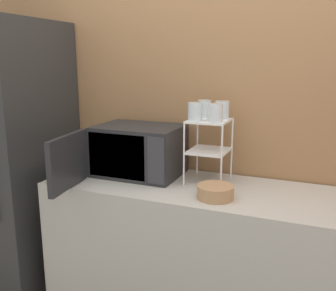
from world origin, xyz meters
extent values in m
cube|color=#9E7047|center=(0.00, 0.63, 1.30)|extent=(8.00, 0.06, 2.60)
cube|color=#B7B2A8|center=(0.00, 0.30, 0.47)|extent=(1.86, 0.59, 0.94)
cube|color=#262628|center=(-0.48, 0.39, 1.09)|extent=(0.50, 0.37, 0.30)
cube|color=#B7B2A8|center=(-0.54, 0.21, 1.09)|extent=(0.36, 0.01, 0.26)
cube|color=#333338|center=(-0.29, 0.20, 1.09)|extent=(0.10, 0.01, 0.26)
cube|color=#262628|center=(-0.72, 0.01, 1.09)|extent=(0.09, 0.39, 0.29)
cylinder|color=white|center=(-0.16, 0.30, 1.12)|extent=(0.01, 0.01, 0.36)
cylinder|color=white|center=(0.05, 0.30, 1.12)|extent=(0.01, 0.01, 0.36)
cylinder|color=white|center=(-0.16, 0.53, 1.12)|extent=(0.01, 0.01, 0.36)
cylinder|color=white|center=(0.05, 0.53, 1.12)|extent=(0.01, 0.01, 0.36)
cube|color=white|center=(-0.05, 0.41, 1.12)|extent=(0.21, 0.24, 0.01)
cube|color=white|center=(-0.05, 0.41, 1.29)|extent=(0.21, 0.24, 0.01)
cylinder|color=silver|center=(-0.12, 0.35, 1.34)|extent=(0.08, 0.08, 0.10)
cylinder|color=silver|center=(0.00, 0.48, 1.34)|extent=(0.08, 0.08, 0.10)
cylinder|color=silver|center=(0.00, 0.34, 1.34)|extent=(0.08, 0.08, 0.10)
cylinder|color=silver|center=(-0.11, 0.49, 1.34)|extent=(0.08, 0.08, 0.10)
cylinder|color=#AD7F56|center=(0.06, 0.16, 0.94)|extent=(0.10, 0.10, 0.01)
cylinder|color=#AD7F56|center=(0.06, 0.16, 0.97)|extent=(0.18, 0.18, 0.07)
cube|color=#2D2D2D|center=(-1.36, 0.26, 0.93)|extent=(0.60, 0.67, 1.86)
camera|label=1|loc=(0.52, -1.58, 1.61)|focal=40.00mm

